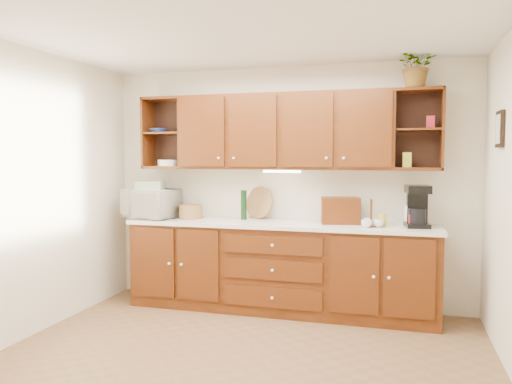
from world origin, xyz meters
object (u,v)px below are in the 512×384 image
Objects in this scene: coffee_maker at (417,207)px; bread_box at (340,211)px; potted_plant at (417,66)px; microwave at (151,203)px.

bread_box is at bearing 169.65° from coffee_maker.
potted_plant is at bearing 120.26° from coffee_maker.
coffee_maker is (2.85, 0.06, 0.03)m from microwave.
coffee_maker is at bearing -52.13° from potted_plant.
potted_plant is (0.72, 0.00, 1.43)m from bread_box.
microwave is at bearing -178.09° from potted_plant.
microwave is 1.38× the size of potted_plant.
bread_box is 0.75m from coffee_maker.
bread_box is 1.60m from potted_plant.
coffee_maker reaches higher than bread_box.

